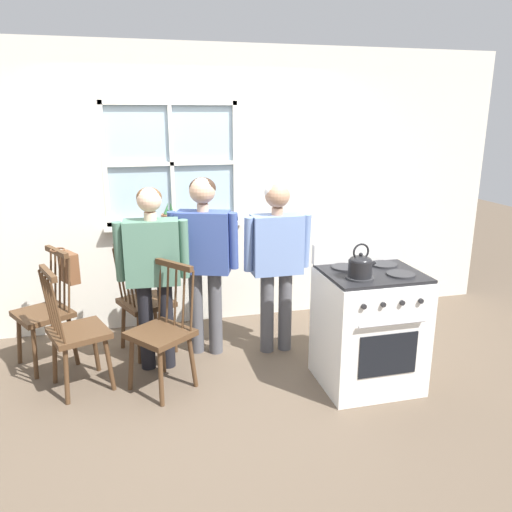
# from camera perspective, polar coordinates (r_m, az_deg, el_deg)

# --- Properties ---
(ground_plane) EXTENTS (16.00, 16.00, 0.00)m
(ground_plane) POSITION_cam_1_polar(r_m,az_deg,el_deg) (4.06, -3.80, -14.67)
(ground_plane) COLOR brown
(wall_back) EXTENTS (6.40, 0.16, 2.70)m
(wall_back) POSITION_cam_1_polar(r_m,az_deg,el_deg) (4.94, -6.89, 7.26)
(wall_back) COLOR silver
(wall_back) RESTS_ON ground_plane
(chair_by_window) EXTENTS (0.56, 0.56, 0.99)m
(chair_by_window) POSITION_cam_1_polar(r_m,az_deg,el_deg) (4.55, -22.91, -6.05)
(chair_by_window) COLOR #4C331E
(chair_by_window) RESTS_ON ground_plane
(chair_near_wall) EXTENTS (0.52, 0.53, 0.99)m
(chair_near_wall) POSITION_cam_1_polar(r_m,az_deg,el_deg) (4.07, -19.90, -8.31)
(chair_near_wall) COLOR #4C331E
(chair_near_wall) RESTS_ON ground_plane
(chair_center_cluster) EXTENTS (0.57, 0.58, 0.99)m
(chair_center_cluster) POSITION_cam_1_polar(r_m,az_deg,el_deg) (3.90, -10.63, -8.64)
(chair_center_cluster) COLOR #4C331E
(chair_center_cluster) RESTS_ON ground_plane
(chair_near_stove) EXTENTS (0.53, 0.54, 0.99)m
(chair_near_stove) POSITION_cam_1_polar(r_m,az_deg,el_deg) (4.53, -12.68, -5.28)
(chair_near_stove) COLOR #4C331E
(chair_near_stove) RESTS_ON ground_plane
(person_elderly_left) EXTENTS (0.59, 0.24, 1.52)m
(person_elderly_left) POSITION_cam_1_polar(r_m,az_deg,el_deg) (4.07, -11.71, -0.78)
(person_elderly_left) COLOR black
(person_elderly_left) RESTS_ON ground_plane
(person_teen_center) EXTENTS (0.60, 0.35, 1.56)m
(person_teen_center) POSITION_cam_1_polar(r_m,az_deg,el_deg) (4.27, -5.98, 0.89)
(person_teen_center) COLOR #4C4C51
(person_teen_center) RESTS_ON ground_plane
(person_adult_right) EXTENTS (0.58, 0.23, 1.52)m
(person_adult_right) POSITION_cam_1_polar(r_m,az_deg,el_deg) (4.29, 2.39, 0.57)
(person_adult_right) COLOR #4C4C51
(person_adult_right) RESTS_ON ground_plane
(stove) EXTENTS (0.73, 0.68, 1.08)m
(stove) POSITION_cam_1_polar(r_m,az_deg,el_deg) (4.00, 12.70, -7.92)
(stove) COLOR white
(stove) RESTS_ON ground_plane
(kettle) EXTENTS (0.21, 0.17, 0.25)m
(kettle) POSITION_cam_1_polar(r_m,az_deg,el_deg) (3.63, 11.84, -1.04)
(kettle) COLOR black
(kettle) RESTS_ON stove
(potted_plant) EXTENTS (0.15, 0.15, 0.23)m
(potted_plant) POSITION_cam_1_polar(r_m,az_deg,el_deg) (4.86, -9.87, 4.32)
(potted_plant) COLOR #935B3D
(potted_plant) RESTS_ON wall_back
(handbag) EXTENTS (0.25, 0.24, 0.31)m
(handbag) POSITION_cam_1_polar(r_m,az_deg,el_deg) (4.52, -20.65, -1.16)
(handbag) COLOR brown
(handbag) RESTS_ON chair_by_window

